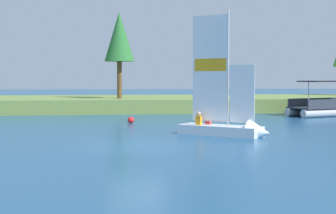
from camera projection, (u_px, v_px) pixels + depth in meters
The scene contains 6 objects.
ground_plane at pixel (137, 146), 21.71m from camera, with size 200.00×200.00×0.00m, color navy.
shore_bank at pixel (122, 103), 45.46m from camera, with size 80.00×11.59×1.12m, color olive.
shoreline_tree_centre at pixel (119, 37), 42.56m from camera, with size 2.47×2.47×7.16m.
sailboat at pixel (232, 125), 25.47m from camera, with size 4.50×3.95×6.61m.
pontoon_boat at pixel (327, 107), 38.54m from camera, with size 6.63×4.33×2.63m.
channel_buoy at pixel (131, 120), 32.31m from camera, with size 0.42×0.42×0.42m, color red.
Camera 1 is at (-1.15, -21.58, 2.92)m, focal length 55.07 mm.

